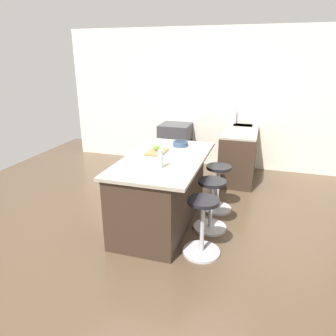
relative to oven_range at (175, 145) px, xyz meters
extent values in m
plane|color=brown|center=(2.46, 0.53, -0.44)|extent=(7.62, 7.62, 0.00)
cube|color=silver|center=(-0.35, 0.53, 0.92)|extent=(0.12, 5.86, 2.71)
cube|color=#38281E|center=(0.00, 1.32, 0.00)|extent=(1.94, 0.60, 0.88)
cube|color=#9E9384|center=(0.00, 1.32, 0.46)|extent=(1.94, 0.60, 0.03)
cube|color=#38383D|center=(-0.24, 1.32, 0.41)|extent=(0.44, 0.36, 0.12)
cylinder|color=#B7B7BC|center=(-0.24, 1.17, 0.61)|extent=(0.02, 0.02, 0.28)
cube|color=#38383D|center=(0.00, 0.00, 0.00)|extent=(0.60, 0.60, 0.88)
cube|color=black|center=(0.00, 0.30, -0.04)|extent=(0.44, 0.01, 0.32)
cube|color=#38281E|center=(2.33, 0.46, 0.01)|extent=(1.78, 0.82, 0.90)
cube|color=#9E9384|center=(2.33, 0.51, 0.48)|extent=(1.84, 1.02, 0.04)
cylinder|color=#B7B7BC|center=(1.75, 1.15, -0.43)|extent=(0.44, 0.44, 0.03)
cylinder|color=#B7B7BC|center=(1.75, 1.15, -0.10)|extent=(0.05, 0.05, 0.63)
cylinder|color=black|center=(1.75, 1.15, 0.23)|extent=(0.36, 0.36, 0.04)
cylinder|color=#B7B7BC|center=(2.33, 1.15, -0.43)|extent=(0.44, 0.44, 0.03)
cylinder|color=#B7B7BC|center=(2.33, 1.15, -0.10)|extent=(0.05, 0.05, 0.63)
cylinder|color=black|center=(2.33, 1.15, 0.23)|extent=(0.36, 0.36, 0.04)
cylinder|color=#B7B7BC|center=(2.90, 1.15, -0.43)|extent=(0.44, 0.44, 0.03)
cylinder|color=#B7B7BC|center=(2.90, 1.15, -0.10)|extent=(0.05, 0.05, 0.63)
cylinder|color=black|center=(2.90, 1.15, 0.23)|extent=(0.36, 0.36, 0.04)
cube|color=olive|center=(2.15, 0.35, 0.51)|extent=(0.36, 0.24, 0.02)
sphere|color=#609E2D|center=(2.12, 0.33, 0.56)|extent=(0.08, 0.08, 0.08)
cylinder|color=silver|center=(2.72, 0.59, 0.61)|extent=(0.06, 0.06, 0.22)
cylinder|color=silver|center=(2.72, 0.59, 0.76)|extent=(0.03, 0.03, 0.08)
cylinder|color=#B7B7BC|center=(2.72, 0.59, 0.80)|extent=(0.03, 0.03, 0.02)
cylinder|color=#334C6B|center=(1.74, 0.57, 0.53)|extent=(0.22, 0.22, 0.07)
cylinder|color=#192635|center=(1.74, 0.57, 0.55)|extent=(0.18, 0.18, 0.04)
camera|label=1|loc=(5.99, 1.69, 1.74)|focal=33.34mm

